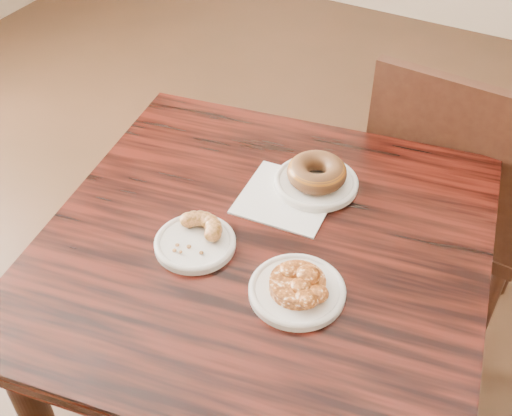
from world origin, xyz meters
The scene contains 9 objects.
cafe_table centered at (-0.06, -0.12, 0.38)m, with size 0.81×0.81×0.75m, color black.
chair_far centered at (0.19, 0.55, 0.45)m, with size 0.46×0.46×0.90m, color black, non-canonical shape.
napkin centered at (-0.08, 0.01, 0.75)m, with size 0.18×0.18×0.00m, color white.
plate_donut centered at (-0.04, 0.07, 0.76)m, with size 0.17×0.17×0.01m, color white.
plate_cruller centered at (-0.17, -0.19, 0.76)m, with size 0.15×0.15×0.01m, color white.
plate_fritter centered at (0.05, -0.20, 0.76)m, with size 0.17×0.17×0.01m, color white.
glazed_donut centered at (-0.04, 0.07, 0.79)m, with size 0.12×0.12×0.04m, color #924A15.
apple_fritter centered at (0.05, -0.20, 0.78)m, with size 0.13×0.13×0.03m, color #441B07, non-canonical shape.
cruller_fragment centered at (-0.17, -0.19, 0.78)m, with size 0.11×0.11×0.03m, color brown, non-canonical shape.
Camera 1 is at (0.32, -0.87, 1.59)m, focal length 45.00 mm.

